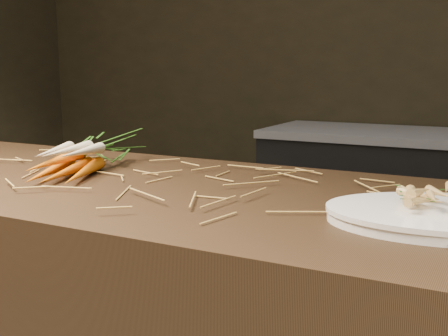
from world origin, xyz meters
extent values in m
cube|color=black|center=(0.00, 2.50, 1.40)|extent=(5.00, 0.04, 2.80)
cube|color=black|center=(0.30, 2.18, 0.40)|extent=(1.80, 0.60, 0.80)
cone|color=#C85402|center=(-0.38, 0.24, 0.92)|extent=(0.13, 0.25, 0.03)
cone|color=#C85402|center=(-0.34, 0.25, 0.92)|extent=(0.11, 0.25, 0.03)
cone|color=#C85402|center=(-0.30, 0.26, 0.92)|extent=(0.14, 0.25, 0.03)
cone|color=#C85402|center=(-0.36, 0.24, 0.94)|extent=(0.10, 0.26, 0.03)
cone|color=beige|center=(-0.38, 0.25, 0.96)|extent=(0.13, 0.23, 0.04)
cone|color=beige|center=(-0.34, 0.25, 0.97)|extent=(0.10, 0.24, 0.04)
cone|color=beige|center=(-0.31, 0.27, 0.96)|extent=(0.11, 0.23, 0.04)
ellipsoid|color=#2D6117|center=(-0.41, 0.46, 0.95)|extent=(0.22, 0.26, 0.08)
camera|label=1|loc=(0.57, -0.70, 1.15)|focal=45.00mm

